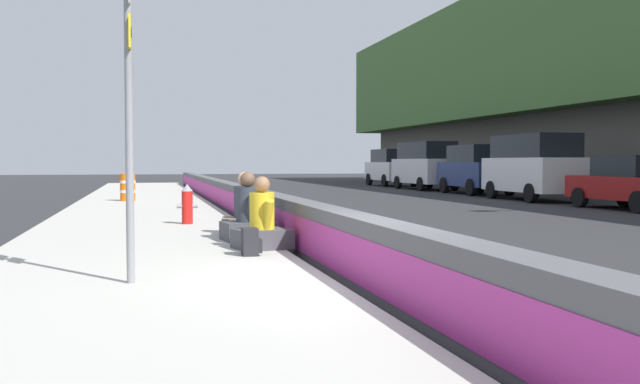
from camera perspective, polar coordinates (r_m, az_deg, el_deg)
The scene contains 15 objects.
ground_plane at distance 8.41m, azimuth 4.37°, elevation -7.94°, with size 160.00×160.00×0.00m, color #2B2B2D.
sidewalk_strip at distance 7.99m, azimuth -14.20°, elevation -8.04°, with size 80.00×4.40×0.14m, color #B5B2A8.
jersey_barrier at distance 8.34m, azimuth 4.35°, elevation -5.07°, with size 76.00×0.45×0.85m.
route_sign_post at distance 8.36m, azimuth -14.91°, elevation 7.15°, with size 0.44×0.09×3.60m.
fire_hydrant at distance 16.06m, azimuth -10.50°, elevation -0.91°, with size 0.26×0.46×0.88m.
seated_person_foreground at distance 11.36m, azimuth -4.63°, elevation -2.71°, with size 0.87×0.96×1.14m.
seated_person_middle at distance 12.60m, azimuth -5.75°, elevation -2.13°, with size 0.84×0.95×1.19m.
seated_person_rear at distance 13.60m, azimuth -6.01°, elevation -1.82°, with size 0.82×0.93×1.18m.
backpack at distance 10.56m, azimuth -5.54°, elevation -3.98°, with size 0.32×0.28×0.40m.
construction_barrel at distance 25.91m, azimuth -15.03°, elevation 0.37°, with size 0.54×0.54×0.95m.
parked_car_third at distance 24.45m, azimuth 23.56°, elevation 0.70°, with size 4.52×1.99×1.71m.
parked_car_fourth at distance 29.09m, azimuth 16.57°, elevation 2.01°, with size 5.17×2.25×2.56m.
parked_car_midline at distance 33.99m, azimuth 12.30°, elevation 1.82°, with size 4.85×2.16×2.28m.
parked_car_far at distance 39.04m, azimuth 8.39°, elevation 2.17°, with size 5.14×2.19×2.56m.
parked_car_farther at distance 44.80m, azimuth 5.66°, elevation 1.99°, with size 4.81×2.08×2.28m.
Camera 1 is at (-7.86, 2.57, 1.51)m, focal length 40.29 mm.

